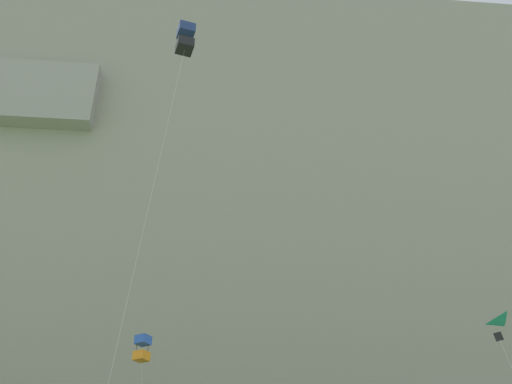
# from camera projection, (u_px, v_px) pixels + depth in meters

# --- Properties ---
(cliff_face) EXTENTS (180.00, 24.85, 71.32)m
(cliff_face) POSITION_uv_depth(u_px,v_px,m) (242.00, 262.00, 72.07)
(cliff_face) COLOR gray
(cliff_face) RESTS_ON ground
(kite_delta_far_left) EXTENTS (2.72, 3.65, 14.26)m
(kite_delta_far_left) POSITION_uv_depth(u_px,v_px,m) (490.00, 340.00, 30.09)
(kite_delta_far_left) COLOR teal
(kite_delta_far_left) RESTS_ON ground
(kite_box_high_center) EXTENTS (3.36, 4.38, 35.38)m
(kite_box_high_center) POSITION_uv_depth(u_px,v_px,m) (185.00, 39.00, 40.72)
(kite_box_high_center) COLOR navy
(kite_box_high_center) RESTS_ON ground
(kite_box_upper_right) EXTENTS (3.35, 3.66, 18.17)m
(kite_box_upper_right) POSITION_uv_depth(u_px,v_px,m) (142.00, 349.00, 41.81)
(kite_box_upper_right) COLOR blue
(kite_box_upper_right) RESTS_ON ground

